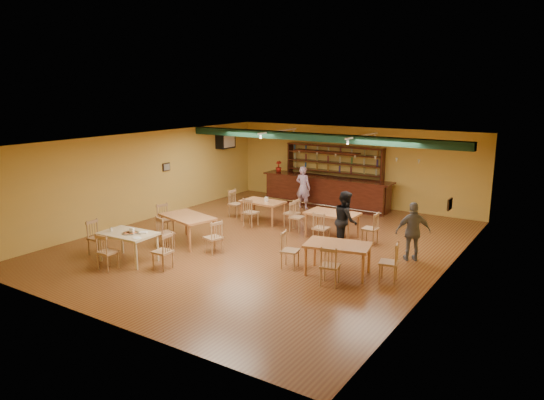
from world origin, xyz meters
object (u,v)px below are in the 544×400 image
Objects in this scene: dining_table_d at (338,259)px; patron_bar at (303,187)px; bar_counter at (326,192)px; dining_table_a at (263,211)px; dining_table_c at (188,230)px; patron_right_a at (345,220)px; dining_table_b at (332,225)px; near_table at (129,247)px.

patron_bar is at bearing 114.72° from dining_table_d.
dining_table_a is at bearing -103.18° from bar_counter.
dining_table_c is at bearing -100.70° from bar_counter.
dining_table_d is 2.12m from patron_right_a.
patron_bar is (0.21, 2.38, 0.45)m from dining_table_a.
dining_table_d is 0.93× the size of patron_right_a.
dining_table_b is 3.81m from patron_bar.
dining_table_a is at bearing 84.35° from patron_bar.
dining_table_b is at bearing -5.92° from dining_table_a.
dining_table_a is 0.92× the size of dining_table_b.
dining_table_c reaches higher than dining_table_b.
patron_right_a is (3.39, -3.57, 0.02)m from patron_bar.
near_table is (-0.70, -5.24, 0.03)m from dining_table_a.
bar_counter is at bearing 78.72° from dining_table_a.
near_table is 0.90× the size of patron_bar.
dining_table_a is 2.43m from patron_bar.
patron_right_a is at bearing 98.12° from dining_table_d.
patron_bar is (-2.59, 2.77, 0.42)m from dining_table_b.
dining_table_a is 5.32m from dining_table_d.
dining_table_a is 3.82m from patron_right_a.
bar_counter reaches higher than dining_table_b.
bar_counter is 3.15× the size of dining_table_c.
bar_counter is 4.14m from dining_table_b.
patron_right_a is (4.30, 4.05, 0.44)m from near_table.
dining_table_b is 1.07× the size of near_table.
dining_table_b is 5.98m from near_table.
patron_bar is at bearing 98.32° from dining_table_c.
dining_table_d is (3.55, -6.34, -0.18)m from bar_counter.
dining_table_d is at bearing -34.12° from dining_table_a.
patron_right_a is at bearing -16.32° from dining_table_a.
dining_table_d is (4.31, -3.13, 0.03)m from dining_table_a.
dining_table_c is 1.00× the size of patron_right_a.
dining_table_c is at bearing 169.22° from dining_table_d.
near_table is (-0.24, -2.02, -0.03)m from dining_table_c.
dining_table_c is 4.56m from patron_right_a.
near_table is (-3.50, -4.85, -0.00)m from dining_table_b.
patron_bar is at bearing 11.16° from patron_right_a.
dining_table_c reaches higher than near_table.
bar_counter is 5.24m from patron_right_a.
patron_right_a reaches higher than near_table.
dining_table_a is 5.29m from near_table.
dining_table_d reaches higher than near_table.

